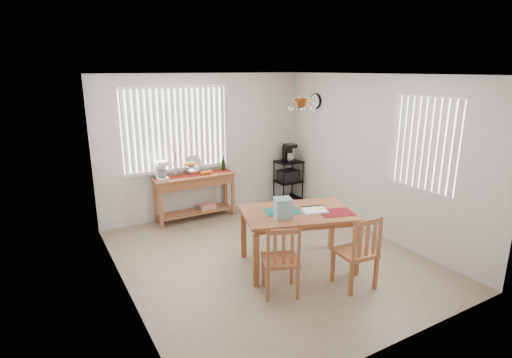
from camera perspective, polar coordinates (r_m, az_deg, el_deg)
ground at (r=5.97m, az=1.83°, el=-11.19°), size 4.00×4.50×0.01m
room_shell at (r=5.44m, az=1.93°, el=5.08°), size 4.20×4.70×2.70m
sideboard at (r=7.30m, az=-8.68°, el=-1.00°), size 1.47×0.41×0.83m
sideboard_items at (r=7.15m, az=-10.67°, el=1.34°), size 1.40×0.35×0.64m
wire_cart at (r=8.22m, az=4.64°, el=0.25°), size 0.51×0.41×0.86m
cart_items at (r=8.11m, az=4.68°, el=3.72°), size 0.20×0.24×0.36m
dining_table at (r=5.50m, az=6.03°, el=-5.52°), size 1.71×1.36×0.80m
table_items at (r=5.27m, az=5.02°, el=-4.23°), size 1.12×0.85×0.26m
chair_left at (r=4.90m, az=3.57°, el=-11.55°), size 0.55×0.55×0.91m
chair_right at (r=5.19m, az=14.29°, el=-10.14°), size 0.48×0.48×0.96m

